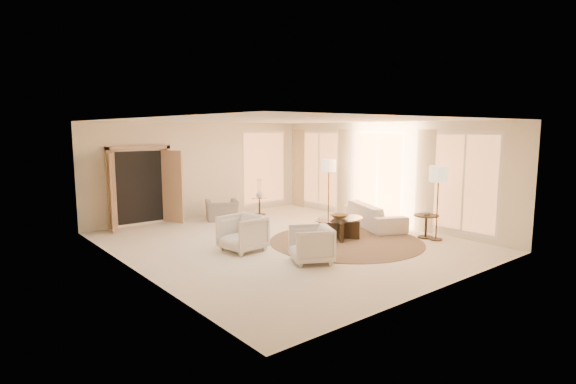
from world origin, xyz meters
TOP-DOWN VIEW (x-y plane):
  - room at (0.00, 0.00)m, footprint 7.04×8.04m
  - windows_right at (3.45, 0.10)m, footprint 0.10×6.40m
  - window_back_corner at (2.30, 3.95)m, footprint 1.70×0.10m
  - curtains_right at (3.40, 1.00)m, footprint 0.06×5.20m
  - french_doors at (-1.90, 3.82)m, footprint 1.95×0.66m
  - area_rug at (1.13, -0.86)m, footprint 4.64×4.64m
  - sofa at (2.90, -0.20)m, footprint 1.66×2.33m
  - armchair_left at (-1.18, 0.01)m, footprint 0.87×0.91m
  - armchair_right at (-0.61, -1.56)m, footprint 1.00×1.02m
  - accent_chair at (0.17, 3.14)m, footprint 1.04×0.88m
  - coffee_table at (1.24, -0.51)m, footprint 1.40×1.40m
  - end_table at (2.90, -1.81)m, footprint 0.60×0.60m
  - side_table at (1.48, 3.12)m, footprint 0.46×0.46m
  - floor_lamp_near at (2.84, 1.50)m, footprint 0.42×0.42m
  - floor_lamp_far at (2.90, -2.09)m, footprint 0.43×0.43m
  - bowl at (1.24, -0.51)m, footprint 0.40×0.40m
  - end_vase at (2.90, -1.81)m, footprint 0.20×0.20m
  - side_vase at (1.48, 3.12)m, footprint 0.26×0.26m

SIDE VIEW (x-z plane):
  - area_rug at x=1.13m, z-range 0.00..0.01m
  - coffee_table at x=1.24m, z-range 0.06..0.55m
  - sofa at x=2.90m, z-range 0.00..0.64m
  - side_table at x=1.48m, z-range 0.06..0.60m
  - end_table at x=2.90m, z-range 0.10..0.67m
  - accent_chair at x=0.17m, z-range 0.00..0.78m
  - armchair_right at x=-0.61m, z-range 0.00..0.79m
  - armchair_left at x=-1.18m, z-range 0.00..0.85m
  - bowl at x=1.24m, z-range 0.49..0.58m
  - end_vase at x=2.90m, z-range 0.56..0.74m
  - side_vase at x=1.48m, z-range 0.54..0.77m
  - french_doors at x=-1.90m, z-range -0.01..2.15m
  - curtains_right at x=3.40m, z-range 0.00..2.60m
  - windows_right at x=3.45m, z-range 0.15..2.55m
  - window_back_corner at x=2.30m, z-range 0.15..2.55m
  - room at x=0.00m, z-range -0.02..2.81m
  - floor_lamp_near at x=2.84m, z-range 0.61..2.34m
  - floor_lamp_far at x=2.90m, z-range 0.62..2.37m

